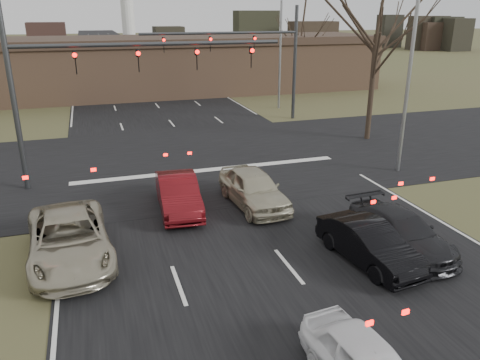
# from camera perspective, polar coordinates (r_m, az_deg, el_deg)

# --- Properties ---
(ground) EXTENTS (360.00, 360.00, 0.00)m
(ground) POSITION_cam_1_polar(r_m,az_deg,el_deg) (12.81, 11.54, -16.80)
(ground) COLOR #4B502A
(ground) RESTS_ON ground
(road_main) EXTENTS (14.00, 300.00, 0.02)m
(road_main) POSITION_cam_1_polar(r_m,az_deg,el_deg) (69.43, -13.63, 13.06)
(road_main) COLOR black
(road_main) RESTS_ON ground
(road_cross) EXTENTS (200.00, 14.00, 0.02)m
(road_cross) POSITION_cam_1_polar(r_m,az_deg,el_deg) (25.56, -4.82, 2.60)
(road_cross) COLOR black
(road_cross) RESTS_ON ground
(building) EXTENTS (42.40, 10.40, 5.30)m
(building) POSITION_cam_1_polar(r_m,az_deg,el_deg) (47.64, -9.06, 13.71)
(building) COLOR #8B654A
(building) RESTS_ON ground
(mast_arm_near) EXTENTS (12.12, 0.24, 8.00)m
(mast_arm_near) POSITION_cam_1_polar(r_m,az_deg,el_deg) (21.95, -17.68, 12.43)
(mast_arm_near) COLOR #383A3D
(mast_arm_near) RESTS_ON ground
(mast_arm_far) EXTENTS (11.12, 0.24, 8.00)m
(mast_arm_far) POSITION_cam_1_polar(r_m,az_deg,el_deg) (33.95, 2.26, 15.53)
(mast_arm_far) COLOR #383A3D
(mast_arm_far) RESTS_ON ground
(streetlight_right_near) EXTENTS (2.34, 0.25, 10.00)m
(streetlight_right_near) POSITION_cam_1_polar(r_m,az_deg,el_deg) (23.67, 19.81, 13.94)
(streetlight_right_near) COLOR gray
(streetlight_right_near) RESTS_ON ground
(streetlight_right_far) EXTENTS (2.34, 0.25, 10.00)m
(streetlight_right_far) POSITION_cam_1_polar(r_m,az_deg,el_deg) (38.77, 4.71, 16.86)
(streetlight_right_far) COLOR gray
(streetlight_right_far) RESTS_ON ground
(tree_right_far) EXTENTS (5.40, 5.40, 9.00)m
(tree_right_far) POSITION_cam_1_polar(r_m,az_deg,el_deg) (48.33, 7.54, 18.97)
(tree_right_far) COLOR black
(tree_right_far) RESTS_ON ground
(car_silver_suv) EXTENTS (2.87, 5.53, 1.49)m
(car_silver_suv) POSITION_cam_1_polar(r_m,az_deg,el_deg) (15.97, -20.10, -6.73)
(car_silver_suv) COLOR #ADA58C
(car_silver_suv) RESTS_ON ground
(car_black_hatch) EXTENTS (1.88, 4.13, 1.31)m
(car_black_hatch) POSITION_cam_1_polar(r_m,az_deg,el_deg) (15.45, 15.45, -7.47)
(car_black_hatch) COLOR black
(car_black_hatch) RESTS_ON ground
(car_charcoal_sedan) EXTENTS (2.05, 4.56, 1.30)m
(car_charcoal_sedan) POSITION_cam_1_polar(r_m,az_deg,el_deg) (16.57, 18.98, -5.98)
(car_charcoal_sedan) COLOR black
(car_charcoal_sedan) RESTS_ON ground
(car_red_ahead) EXTENTS (1.79, 4.41, 1.42)m
(car_red_ahead) POSITION_cam_1_polar(r_m,az_deg,el_deg) (18.83, -7.54, -1.66)
(car_red_ahead) COLOR #5B0D11
(car_red_ahead) RESTS_ON ground
(car_silver_ahead) EXTENTS (2.10, 4.58, 1.52)m
(car_silver_ahead) POSITION_cam_1_polar(r_m,az_deg,el_deg) (19.11, 1.67, -1.01)
(car_silver_ahead) COLOR #BAB396
(car_silver_ahead) RESTS_ON ground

